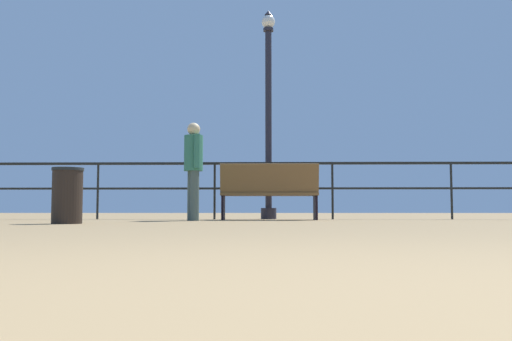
{
  "coord_description": "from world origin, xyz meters",
  "views": [
    {
      "loc": [
        -0.11,
        -0.99,
        0.19
      ],
      "look_at": [
        -0.33,
        9.18,
        0.91
      ],
      "focal_mm": 38.58,
      "sensor_mm": 36.0,
      "label": 1
    }
  ],
  "objects_px": {
    "lamppost_center": "(268,113)",
    "trash_bin": "(67,196)",
    "person_at_railing": "(193,164)",
    "bench_near_left": "(269,190)"
  },
  "relations": [
    {
      "from": "trash_bin",
      "to": "person_at_railing",
      "type": "bearing_deg",
      "value": 55.61
    },
    {
      "from": "lamppost_center",
      "to": "trash_bin",
      "type": "height_order",
      "value": "lamppost_center"
    },
    {
      "from": "person_at_railing",
      "to": "lamppost_center",
      "type": "bearing_deg",
      "value": 53.27
    },
    {
      "from": "bench_near_left",
      "to": "trash_bin",
      "type": "xyz_separation_m",
      "value": [
        -2.68,
        -2.65,
        -0.17
      ]
    },
    {
      "from": "lamppost_center",
      "to": "trash_bin",
      "type": "relative_size",
      "value": 5.74
    },
    {
      "from": "lamppost_center",
      "to": "trash_bin",
      "type": "xyz_separation_m",
      "value": [
        -2.67,
        -3.75,
        -1.75
      ]
    },
    {
      "from": "bench_near_left",
      "to": "lamppost_center",
      "type": "bearing_deg",
      "value": 90.59
    },
    {
      "from": "trash_bin",
      "to": "bench_near_left",
      "type": "bearing_deg",
      "value": 44.7
    },
    {
      "from": "bench_near_left",
      "to": "person_at_railing",
      "type": "height_order",
      "value": "person_at_railing"
    },
    {
      "from": "lamppost_center",
      "to": "trash_bin",
      "type": "bearing_deg",
      "value": -125.48
    }
  ]
}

